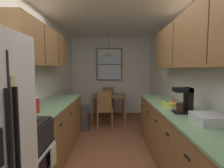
% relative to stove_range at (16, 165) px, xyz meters
% --- Properties ---
extents(ground_plane, '(12.00, 12.00, 0.00)m').
position_rel_stove_range_xyz_m(ground_plane, '(0.99, 1.49, -0.47)').
color(ground_plane, brown).
extents(wall_left, '(0.10, 9.00, 2.55)m').
position_rel_stove_range_xyz_m(wall_left, '(-0.36, 1.49, 0.80)').
color(wall_left, white).
rests_on(wall_left, ground).
extents(wall_right, '(0.10, 9.00, 2.55)m').
position_rel_stove_range_xyz_m(wall_right, '(2.34, 1.49, 0.80)').
color(wall_right, white).
rests_on(wall_right, ground).
extents(wall_back, '(4.40, 0.10, 2.55)m').
position_rel_stove_range_xyz_m(wall_back, '(0.99, 4.14, 0.80)').
color(wall_back, white).
rests_on(wall_back, ground).
extents(ceiling_slab, '(4.40, 9.00, 0.08)m').
position_rel_stove_range_xyz_m(ceiling_slab, '(0.99, 1.49, 2.12)').
color(ceiling_slab, white).
extents(stove_range, '(0.66, 0.62, 1.10)m').
position_rel_stove_range_xyz_m(stove_range, '(0.00, 0.00, 0.00)').
color(stove_range, black).
rests_on(stove_range, ground).
extents(counter_left, '(0.64, 1.93, 0.90)m').
position_rel_stove_range_xyz_m(counter_left, '(-0.01, 1.27, -0.02)').
color(counter_left, olive).
rests_on(counter_left, ground).
extents(upper_cabinets_left, '(0.33, 2.01, 0.62)m').
position_rel_stove_range_xyz_m(upper_cabinets_left, '(-0.15, 1.22, 1.37)').
color(upper_cabinets_left, olive).
extents(counter_right, '(0.64, 3.37, 0.90)m').
position_rel_stove_range_xyz_m(counter_right, '(1.99, 0.57, -0.02)').
color(counter_right, olive).
rests_on(counter_right, ground).
extents(upper_cabinets_right, '(0.33, 3.05, 0.73)m').
position_rel_stove_range_xyz_m(upper_cabinets_right, '(2.13, 0.52, 1.39)').
color(upper_cabinets_right, olive).
extents(dining_table, '(0.96, 0.85, 0.73)m').
position_rel_stove_range_xyz_m(dining_table, '(0.93, 3.32, 0.15)').
color(dining_table, brown).
rests_on(dining_table, ground).
extents(dining_chair_near, '(0.43, 0.43, 0.90)m').
position_rel_stove_range_xyz_m(dining_chair_near, '(0.83, 2.69, 0.03)').
color(dining_chair_near, olive).
rests_on(dining_chair_near, ground).
extents(dining_chair_far, '(0.44, 0.44, 0.90)m').
position_rel_stove_range_xyz_m(dining_chair_far, '(0.88, 3.96, 0.03)').
color(dining_chair_far, olive).
rests_on(dining_chair_far, ground).
extents(pendant_light, '(0.26, 0.26, 0.69)m').
position_rel_stove_range_xyz_m(pendant_light, '(0.93, 3.32, 1.44)').
color(pendant_light, black).
extents(back_window, '(0.85, 0.05, 1.06)m').
position_rel_stove_range_xyz_m(back_window, '(0.93, 4.07, 1.17)').
color(back_window, brown).
extents(trash_bin, '(0.32, 0.32, 0.59)m').
position_rel_stove_range_xyz_m(trash_bin, '(0.29, 2.45, -0.18)').
color(trash_bin, '#3F3F42').
rests_on(trash_bin, ground).
extents(storage_canister, '(0.13, 0.13, 0.22)m').
position_rel_stove_range_xyz_m(storage_canister, '(-0.01, 0.52, 0.54)').
color(storage_canister, red).
rests_on(storage_canister, counter_left).
extents(dish_towel, '(0.02, 0.16, 0.24)m').
position_rel_stove_range_xyz_m(dish_towel, '(0.35, 0.15, 0.03)').
color(dish_towel, beige).
extents(coffee_maker, '(0.22, 0.18, 0.34)m').
position_rel_stove_range_xyz_m(coffee_maker, '(1.98, 0.52, 0.61)').
color(coffee_maker, black).
rests_on(coffee_maker, counter_right).
extents(fruit_bowl, '(0.26, 0.26, 0.09)m').
position_rel_stove_range_xyz_m(fruit_bowl, '(1.94, 0.97, 0.46)').
color(fruit_bowl, '#E5D14C').
rests_on(fruit_bowl, counter_right).
extents(dish_rack, '(0.28, 0.34, 0.10)m').
position_rel_stove_range_xyz_m(dish_rack, '(2.04, 0.07, 0.48)').
color(dish_rack, silver).
rests_on(dish_rack, counter_right).
extents(table_serving_bowl, '(0.20, 0.20, 0.06)m').
position_rel_stove_range_xyz_m(table_serving_bowl, '(0.92, 3.32, 0.28)').
color(table_serving_bowl, '#4C7299').
rests_on(table_serving_bowl, dining_table).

